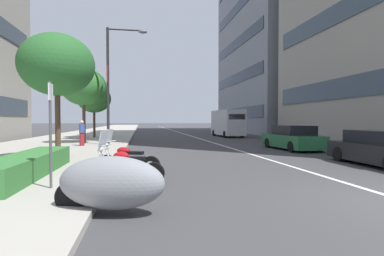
# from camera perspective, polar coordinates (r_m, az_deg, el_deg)

# --- Properties ---
(sidewalk_right_plaza) EXTENTS (160.00, 9.21, 0.15)m
(sidewalk_right_plaza) POSITION_cam_1_polar(r_m,az_deg,el_deg) (35.74, -18.61, -1.34)
(sidewalk_right_plaza) COLOR #A39E93
(sidewalk_right_plaza) RESTS_ON ground
(lane_centre_stripe) EXTENTS (110.00, 0.16, 0.01)m
(lane_centre_stripe) POSITION_cam_1_polar(r_m,az_deg,el_deg) (40.71, -1.82, -1.03)
(lane_centre_stripe) COLOR silver
(lane_centre_stripe) RESTS_ON ground
(motorcycle_under_tarp) EXTENTS (1.35, 2.16, 1.10)m
(motorcycle_under_tarp) POSITION_cam_1_polar(r_m,az_deg,el_deg) (5.79, -15.31, -10.12)
(motorcycle_under_tarp) COLOR gray
(motorcycle_under_tarp) RESTS_ON ground
(motorcycle_by_sign_pole) EXTENTS (0.83, 2.06, 1.46)m
(motorcycle_by_sign_pole) POSITION_cam_1_polar(r_m,az_deg,el_deg) (8.58, -12.58, -7.46)
(motorcycle_by_sign_pole) COLOR black
(motorcycle_by_sign_pole) RESTS_ON ground
(motorcycle_second_in_row) EXTENTS (1.02, 2.03, 1.47)m
(motorcycle_second_in_row) POSITION_cam_1_polar(r_m,az_deg,el_deg) (9.92, -12.27, -6.21)
(motorcycle_second_in_row) COLOR black
(motorcycle_second_in_row) RESTS_ON ground
(car_lead_in_lane) EXTENTS (4.44, 1.96, 1.37)m
(car_lead_in_lane) POSITION_cam_1_polar(r_m,az_deg,el_deg) (13.60, 32.44, -3.42)
(car_lead_in_lane) COLOR black
(car_lead_in_lane) RESTS_ON ground
(car_following_behind) EXTENTS (4.53, 1.99, 1.45)m
(car_following_behind) POSITION_cam_1_polar(r_m,az_deg,el_deg) (18.95, 18.66, -1.89)
(car_following_behind) COLOR #236038
(car_following_behind) RESTS_ON ground
(delivery_van_ahead) EXTENTS (6.17, 2.20, 2.88)m
(delivery_van_ahead) POSITION_cam_1_polar(r_m,az_deg,el_deg) (32.63, 6.77, 1.03)
(delivery_van_ahead) COLOR #B7B7BC
(delivery_van_ahead) RESTS_ON ground
(parking_sign_by_curb) EXTENTS (0.32, 0.06, 2.52)m
(parking_sign_by_curb) POSITION_cam_1_polar(r_m,az_deg,el_deg) (7.78, -25.44, 0.69)
(parking_sign_by_curb) COLOR #47494C
(parking_sign_by_curb) RESTS_ON sidewalk_right_plaza
(street_lamp_with_banners) EXTENTS (1.26, 2.69, 7.77)m
(street_lamp_with_banners) POSITION_cam_1_polar(r_m,az_deg,el_deg) (20.86, -14.66, 10.04)
(street_lamp_with_banners) COLOR #232326
(street_lamp_with_banners) RESTS_ON sidewalk_right_plaza
(clipped_hedge_bed) EXTENTS (5.58, 1.10, 0.62)m
(clipped_hedge_bed) POSITION_cam_1_polar(r_m,az_deg,el_deg) (9.93, -28.99, -6.22)
(clipped_hedge_bed) COLOR #337033
(clipped_hedge_bed) RESTS_ON sidewalk_right_plaza
(street_tree_by_lamp_post) EXTENTS (3.04, 3.04, 5.22)m
(street_tree_by_lamp_post) POSITION_cam_1_polar(r_m,az_deg,el_deg) (13.90, -24.38, 10.89)
(street_tree_by_lamp_post) COLOR #473323
(street_tree_by_lamp_post) RESTS_ON sidewalk_right_plaza
(street_tree_mid_sidewalk) EXTENTS (3.17, 3.17, 5.39)m
(street_tree_mid_sidewalk) POSITION_cam_1_polar(r_m,az_deg,el_deg) (22.85, -20.00, 7.44)
(street_tree_mid_sidewalk) COLOR #473323
(street_tree_mid_sidewalk) RESTS_ON sidewalk_right_plaza
(street_tree_far_plaza) EXTENTS (3.16, 3.16, 5.05)m
(street_tree_far_plaza) POSITION_cam_1_polar(r_m,az_deg,el_deg) (30.15, -18.22, 5.33)
(street_tree_far_plaza) COLOR #473323
(street_tree_far_plaza) RESTS_ON sidewalk_right_plaza
(pedestrian_on_plaza) EXTENTS (0.47, 0.38, 1.62)m
(pedestrian_on_plaza) POSITION_cam_1_polar(r_m,az_deg,el_deg) (20.22, -20.30, -0.89)
(pedestrian_on_plaza) COLOR maroon
(pedestrian_on_plaza) RESTS_ON sidewalk_right_plaza
(office_tower_mid_left) EXTENTS (21.57, 17.48, 36.03)m
(office_tower_mid_left) POSITION_cam_1_polar(r_m,az_deg,el_deg) (51.01, 18.56, 19.94)
(office_tower_mid_left) COLOR gray
(office_tower_mid_left) RESTS_ON ground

